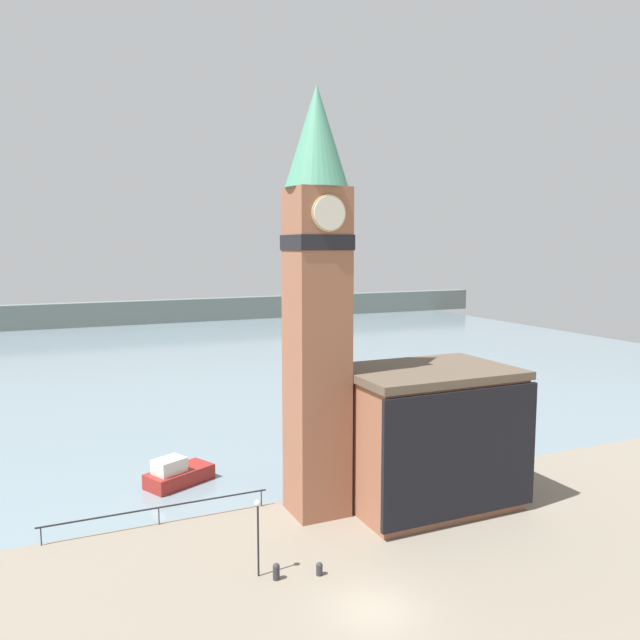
{
  "coord_description": "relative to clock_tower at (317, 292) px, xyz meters",
  "views": [
    {
      "loc": [
        -13.17,
        -23.41,
        16.54
      ],
      "look_at": [
        0.96,
        8.15,
        12.44
      ],
      "focal_mm": 35.0,
      "sensor_mm": 36.0,
      "label": 1
    }
  ],
  "objects": [
    {
      "name": "clock_tower",
      "position": [
        0.0,
        0.0,
        0.0
      ],
      "size": [
        3.79,
        3.79,
        25.92
      ],
      "color": "#935B42",
      "rests_on": "ground_plane"
    },
    {
      "name": "mooring_bollard_near",
      "position": [
        -2.99,
        -7.07,
        -13.42
      ],
      "size": [
        0.35,
        0.35,
        0.68
      ],
      "color": "#2D2D33",
      "rests_on": "ground_plane"
    },
    {
      "name": "pier_railing",
      "position": [
        -9.39,
        2.12,
        -12.81
      ],
      "size": [
        13.48,
        0.08,
        1.09
      ],
      "color": "#232328",
      "rests_on": "ground_plane"
    },
    {
      "name": "mooring_bollard_far",
      "position": [
        -5.13,
        -6.58,
        -13.32
      ],
      "size": [
        0.36,
        0.36,
        0.86
      ],
      "color": "#2D2D33",
      "rests_on": "ground_plane"
    },
    {
      "name": "pier_building",
      "position": [
        7.04,
        -1.68,
        -9.33
      ],
      "size": [
        10.81,
        7.72,
        8.87
      ],
      "color": "#935B42",
      "rests_on": "ground_plane"
    },
    {
      "name": "far_shoreline",
      "position": [
        -1.96,
        102.37,
        -11.28
      ],
      "size": [
        180.0,
        3.0,
        5.0
      ],
      "color": "slate",
      "rests_on": "water"
    },
    {
      "name": "ground_plane",
      "position": [
        -1.96,
        -10.86,
        -13.78
      ],
      "size": [
        160.0,
        160.0,
        0.0
      ],
      "primitive_type": "plane",
      "color": "gray"
    },
    {
      "name": "lamp_post",
      "position": [
        -5.83,
        -5.89,
        -10.99
      ],
      "size": [
        0.32,
        0.32,
        4.0
      ],
      "color": "black",
      "rests_on": "ground_plane"
    },
    {
      "name": "boat_near",
      "position": [
        -7.12,
        8.02,
        -13.03
      ],
      "size": [
        5.13,
        4.0,
        2.03
      ],
      "rotation": [
        0.0,
        0.0,
        0.45
      ],
      "color": "maroon",
      "rests_on": "water"
    },
    {
      "name": "water",
      "position": [
        -1.96,
        62.37,
        -13.79
      ],
      "size": [
        160.0,
        120.0,
        0.0
      ],
      "color": "gray",
      "rests_on": "ground_plane"
    }
  ]
}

